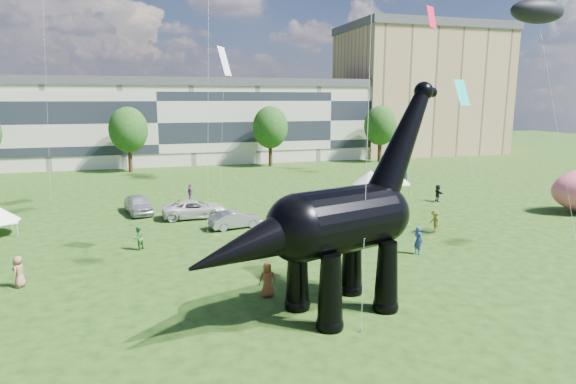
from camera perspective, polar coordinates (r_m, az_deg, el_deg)
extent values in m
plane|color=#16330C|center=(21.56, 12.93, -16.82)|extent=(220.00, 220.00, 0.00)
cube|color=beige|center=(78.62, -15.27, 7.72)|extent=(78.00, 11.00, 12.00)
cube|color=tan|center=(95.45, 15.30, 11.23)|extent=(28.00, 18.00, 22.00)
cylinder|color=#382314|center=(70.05, -18.19, 3.59)|extent=(0.56, 0.56, 3.20)
ellipsoid|color=#14380F|center=(69.64, -18.42, 7.44)|extent=(5.20, 5.20, 6.24)
cylinder|color=#382314|center=(72.20, -2.09, 4.33)|extent=(0.56, 0.56, 3.20)
ellipsoid|color=#14380F|center=(71.81, -2.12, 8.08)|extent=(5.20, 5.20, 6.24)
cylinder|color=#382314|center=(78.57, 10.78, 4.69)|extent=(0.56, 0.56, 3.20)
ellipsoid|color=#14380F|center=(78.20, 10.90, 8.13)|extent=(5.20, 5.20, 6.24)
cone|color=black|center=(21.41, 5.04, -11.73)|extent=(1.47, 1.47, 3.41)
sphere|color=black|center=(22.04, 4.97, -15.33)|extent=(1.25, 1.25, 1.25)
cone|color=black|center=(23.27, 1.13, -9.79)|extent=(1.47, 1.47, 3.41)
sphere|color=black|center=(23.84, 1.12, -13.16)|extent=(1.25, 1.25, 1.25)
cone|color=black|center=(23.56, 11.62, -9.76)|extent=(1.47, 1.47, 3.41)
sphere|color=black|center=(24.13, 11.48, -13.09)|extent=(1.25, 1.25, 1.25)
cone|color=black|center=(25.26, 7.56, -8.18)|extent=(1.47, 1.47, 3.41)
sphere|color=black|center=(25.79, 7.47, -11.33)|extent=(1.25, 1.25, 1.25)
cylinder|color=black|center=(22.43, 6.34, -3.35)|extent=(5.47, 4.35, 3.07)
sphere|color=black|center=(21.02, 1.33, -4.26)|extent=(3.07, 3.07, 3.07)
sphere|color=black|center=(24.00, 10.71, -2.52)|extent=(2.95, 2.95, 2.95)
cone|color=black|center=(24.45, 13.32, 5.45)|extent=(4.59, 2.91, 6.02)
sphere|color=black|center=(25.38, 15.77, 11.43)|extent=(0.95, 0.95, 0.95)
cylinder|color=black|center=(25.64, 16.27, 11.26)|extent=(0.91, 0.71, 0.50)
cone|color=black|center=(19.92, -4.23, -6.29)|extent=(6.45, 4.07, 3.34)
imported|color=silver|center=(44.34, -17.33, -1.41)|extent=(2.88, 5.11, 1.64)
imported|color=gray|center=(37.88, -6.28, -3.27)|extent=(4.29, 2.25, 1.35)
imported|color=silver|center=(41.59, -10.99, -2.00)|extent=(5.47, 2.54, 1.52)
imported|color=#595960|center=(40.57, 2.10, -2.16)|extent=(5.02, 5.07, 1.47)
cube|color=silver|center=(51.98, 12.04, 0.99)|extent=(3.46, 3.46, 0.13)
cone|color=silver|center=(51.85, 12.08, 1.91)|extent=(4.39, 4.39, 1.58)
cylinder|color=#999999|center=(50.20, 11.10, 0.01)|extent=(0.06, 0.06, 1.16)
cylinder|color=#999999|center=(51.34, 14.15, 0.12)|extent=(0.06, 0.06, 1.16)
cylinder|color=#999999|center=(52.90, 9.94, 0.61)|extent=(0.06, 0.06, 1.16)
cylinder|color=#999999|center=(53.98, 12.87, 0.70)|extent=(0.06, 0.06, 1.16)
cube|color=white|center=(51.43, 9.70, 0.89)|extent=(3.58, 3.58, 0.12)
cone|color=white|center=(51.30, 9.73, 1.75)|extent=(4.53, 4.53, 1.47)
cylinder|color=#999999|center=(49.94, 8.46, -0.01)|extent=(0.06, 0.06, 1.08)
cylinder|color=#999999|center=(50.51, 11.52, 0.02)|extent=(0.06, 0.06, 1.08)
cylinder|color=#999999|center=(52.59, 7.92, 0.57)|extent=(0.06, 0.06, 1.08)
cylinder|color=#999999|center=(53.14, 10.84, 0.58)|extent=(0.06, 0.06, 1.08)
cylinder|color=#999999|center=(40.58, -29.41, -3.92)|extent=(0.06, 0.06, 1.03)
cylinder|color=#999999|center=(43.11, -29.96, -3.17)|extent=(0.06, 0.06, 1.03)
imported|color=olive|center=(37.98, 16.99, -3.35)|extent=(0.68, 1.14, 1.74)
imported|color=navy|center=(32.54, 15.16, -5.53)|extent=(0.56, 0.74, 1.84)
imported|color=brown|center=(24.92, -2.44, -10.32)|extent=(0.93, 0.64, 1.82)
imported|color=#96674B|center=(29.81, -29.29, -8.23)|extent=(0.81, 0.98, 1.73)
imported|color=#307931|center=(33.79, -17.33, -5.24)|extent=(0.98, 0.99, 1.61)
imported|color=#31697A|center=(60.35, 13.78, 1.93)|extent=(0.58, 0.68, 1.57)
imported|color=black|center=(49.55, 17.34, -0.12)|extent=(0.70, 1.62, 1.69)
imported|color=#7E3982|center=(48.34, -11.52, -0.08)|extent=(0.71, 1.09, 1.72)
plane|color=red|center=(66.94, 16.67, 19.26)|extent=(2.61, 2.01, 2.66)
plane|color=silver|center=(59.68, -7.53, 15.12)|extent=(2.40, 3.49, 3.37)
ellipsoid|color=black|center=(44.58, 27.45, 18.48)|extent=(4.93, 4.90, 1.87)
plane|color=#0BB3AA|center=(66.03, 19.93, 11.03)|extent=(3.57, 2.54, 3.22)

